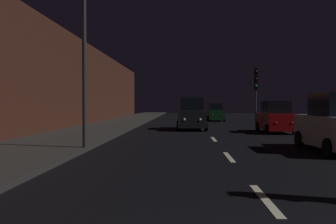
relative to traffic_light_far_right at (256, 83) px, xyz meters
The scene contains 9 objects.
ground 7.17m from the traffic_light_far_right, 143.13° to the right, with size 26.90×84.00×0.02m, color black.
sidewalk_left 13.24m from the traffic_light_far_right, 163.08° to the right, with size 4.40×84.00×0.15m, color #33302D.
building_facade_left 16.47m from the traffic_light_far_right, 154.02° to the right, with size 0.80×63.00×6.80m, color #472319.
lane_centerline 17.61m from the traffic_light_far_right, 106.69° to the right, with size 0.16×20.84×0.01m.
traffic_light_far_right is the anchor object (origin of this frame).
streetlamp_overhead 21.26m from the traffic_light_far_right, 117.07° to the right, with size 1.70×0.44×7.52m.
car_approaching_headlights 9.84m from the traffic_light_far_right, 128.54° to the right, with size 2.01×4.34×2.19m.
car_parked_right_far 10.20m from the traffic_light_far_right, 94.65° to the right, with size 1.78×3.86×1.95m.
car_distant_taillights 6.48m from the traffic_light_far_right, 122.63° to the left, with size 1.70×3.69×1.86m.
Camera 1 is at (-1.48, -3.44, 1.75)m, focal length 37.46 mm.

